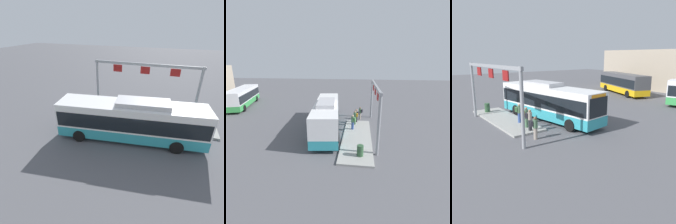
{
  "view_description": "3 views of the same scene",
  "coord_description": "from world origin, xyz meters",
  "views": [
    {
      "loc": [
        -2.59,
        11.92,
        8.65
      ],
      "look_at": [
        2.1,
        -1.57,
        1.33
      ],
      "focal_mm": 28.17,
      "sensor_mm": 36.0,
      "label": 1
    },
    {
      "loc": [
        -17.93,
        -3.65,
        7.34
      ],
      "look_at": [
        1.46,
        -1.06,
        1.63
      ],
      "focal_mm": 27.26,
      "sensor_mm": 36.0,
      "label": 2
    },
    {
      "loc": [
        17.81,
        -11.53,
        5.81
      ],
      "look_at": [
        2.92,
        -0.38,
        1.32
      ],
      "focal_mm": 37.51,
      "sensor_mm": 36.0,
      "label": 3
    }
  ],
  "objects": [
    {
      "name": "ground_plane",
      "position": [
        0.0,
        0.0,
        0.0
      ],
      "size": [
        120.0,
        120.0,
        0.0
      ],
      "primitive_type": "plane",
      "color": "#56565B"
    },
    {
      "name": "platform_curb",
      "position": [
        -2.1,
        -3.46,
        0.08
      ],
      "size": [
        10.0,
        2.8,
        0.16
      ],
      "primitive_type": "cube",
      "color": "#9E9E99",
      "rests_on": "ground"
    },
    {
      "name": "bus_main",
      "position": [
        -0.01,
        -0.0,
        1.81
      ],
      "size": [
        11.73,
        4.05,
        3.46
      ],
      "rotation": [
        0.0,
        0.0,
        0.14
      ],
      "color": "teal",
      "rests_on": "ground"
    },
    {
      "name": "bus_background_right",
      "position": [
        8.71,
        16.59,
        1.78
      ],
      "size": [
        11.6,
        6.03,
        3.1
      ],
      "rotation": [
        0.0,
        0.0,
        3.47
      ],
      "color": "green",
      "rests_on": "ground"
    },
    {
      "name": "person_boarding",
      "position": [
        3.95,
        -3.72,
        0.89
      ],
      "size": [
        0.5,
        0.6,
        1.67
      ],
      "rotation": [
        0.0,
        0.0,
        1.15
      ],
      "color": "gray",
      "rests_on": "ground"
    },
    {
      "name": "person_waiting_near",
      "position": [
        1.47,
        -3.12,
        1.05
      ],
      "size": [
        0.38,
        0.55,
        1.67
      ],
      "rotation": [
        0.0,
        0.0,
        1.46
      ],
      "color": "#476B4C",
      "rests_on": "platform_curb"
    },
    {
      "name": "person_waiting_mid",
      "position": [
        2.35,
        -3.27,
        1.05
      ],
      "size": [
        0.54,
        0.61,
        1.67
      ],
      "rotation": [
        0.0,
        0.0,
        1.01
      ],
      "color": "black",
      "rests_on": "platform_curb"
    },
    {
      "name": "person_waiting_far",
      "position": [
        -0.15,
        -2.94,
        1.05
      ],
      "size": [
        0.47,
        0.6,
        1.67
      ],
      "rotation": [
        0.0,
        0.0,
        1.21
      ],
      "color": "#334C8C",
      "rests_on": "platform_curb"
    },
    {
      "name": "platform_sign_gantry",
      "position": [
        -0.06,
        -5.17,
        3.82
      ],
      "size": [
        10.55,
        0.24,
        5.2
      ],
      "color": "gray",
      "rests_on": "ground"
    },
    {
      "name": "trash_bin",
      "position": [
        -5.7,
        -3.79,
        0.61
      ],
      "size": [
        0.52,
        0.52,
        0.9
      ],
      "primitive_type": "cylinder",
      "color": "#2D5133",
      "rests_on": "platform_curb"
    }
  ]
}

